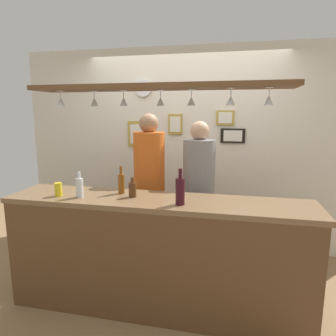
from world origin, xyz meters
TOP-DOWN VIEW (x-y plane):
  - ground_plane at (0.00, 0.00)m, footprint 8.00×8.00m
  - back_wall at (0.00, 1.10)m, footprint 4.40×0.06m
  - bar_counter at (0.00, -0.51)m, footprint 2.70×0.55m
  - overhead_glass_rack at (0.00, -0.30)m, footprint 2.20×0.36m
  - hanging_wineglass_far_left at (-0.86, -0.36)m, footprint 0.07×0.07m
  - hanging_wineglass_left at (-0.58, -0.28)m, footprint 0.07×0.07m
  - hanging_wineglass_center_left at (-0.30, -0.30)m, footprint 0.07×0.07m
  - hanging_wineglass_center at (0.02, -0.27)m, footprint 0.07×0.07m
  - hanging_wineglass_center_right at (0.28, -0.28)m, footprint 0.07×0.07m
  - hanging_wineglass_right at (0.60, -0.37)m, footprint 0.07×0.07m
  - hanging_wineglass_far_right at (0.88, -0.36)m, footprint 0.07×0.07m
  - person_left_orange_shirt at (-0.26, 0.32)m, footprint 0.34×0.34m
  - person_middle_grey_shirt at (0.29, 0.32)m, footprint 0.34×0.34m
  - bottle_beer_amber_tall at (-0.37, -0.24)m, footprint 0.06×0.06m
  - bottle_wine_dark_red at (0.23, -0.46)m, footprint 0.08×0.08m
  - bottle_soda_clear at (-0.68, -0.44)m, footprint 0.06×0.06m
  - bottle_beer_brown_stubby at (-0.23, -0.33)m, footprint 0.07×0.07m
  - drink_can at (-0.89, -0.45)m, footprint 0.07×0.07m
  - picture_frame_upper_small at (0.52, 1.06)m, footprint 0.22×0.02m
  - picture_frame_caricature at (-0.63, 1.06)m, footprint 0.26×0.02m
  - picture_frame_crest at (-0.12, 1.06)m, footprint 0.18×0.02m
  - picture_frame_lower_pair at (0.62, 1.06)m, footprint 0.30×0.02m
  - wall_clock at (-0.54, 1.05)m, footprint 0.22×0.03m

SIDE VIEW (x-z plane):
  - ground_plane at x=0.00m, z-range 0.00..0.00m
  - bar_counter at x=0.00m, z-range 0.18..1.22m
  - person_middle_grey_shirt at x=0.29m, z-range 0.18..1.87m
  - person_left_orange_shirt at x=-0.26m, z-range 0.19..1.96m
  - drink_can at x=-0.89m, z-range 1.04..1.16m
  - bottle_beer_brown_stubby at x=-0.23m, z-range 1.02..1.20m
  - bottle_soda_clear at x=-0.68m, z-range 1.02..1.25m
  - bottle_beer_amber_tall at x=-0.37m, z-range 1.01..1.27m
  - bottle_wine_dark_red at x=0.23m, z-range 1.01..1.31m
  - back_wall at x=0.00m, z-range 0.00..2.60m
  - picture_frame_lower_pair at x=0.62m, z-range 1.40..1.58m
  - picture_frame_caricature at x=-0.63m, z-range 1.33..1.67m
  - picture_frame_crest at x=-0.12m, z-range 1.50..1.76m
  - picture_frame_upper_small at x=0.52m, z-range 1.62..1.80m
  - hanging_wineglass_far_left at x=-0.86m, z-range 1.81..1.94m
  - hanging_wineglass_left at x=-0.58m, z-range 1.81..1.94m
  - hanging_wineglass_center_left at x=-0.30m, z-range 1.81..1.94m
  - hanging_wineglass_center at x=0.02m, z-range 1.81..1.94m
  - hanging_wineglass_center_right at x=0.28m, z-range 1.81..1.94m
  - hanging_wineglass_right at x=0.60m, z-range 1.81..1.94m
  - hanging_wineglass_far_right at x=0.88m, z-range 1.81..1.94m
  - overhead_glass_rack at x=0.00m, z-range 1.97..2.01m
  - wall_clock at x=-0.54m, z-range 1.98..2.20m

